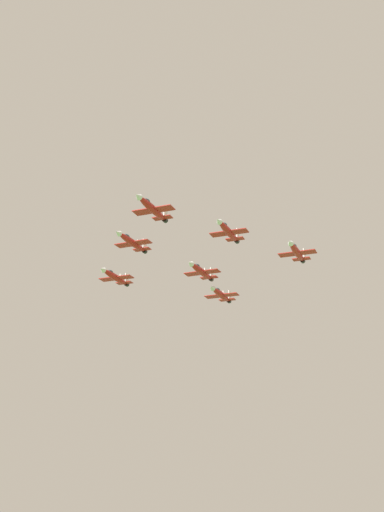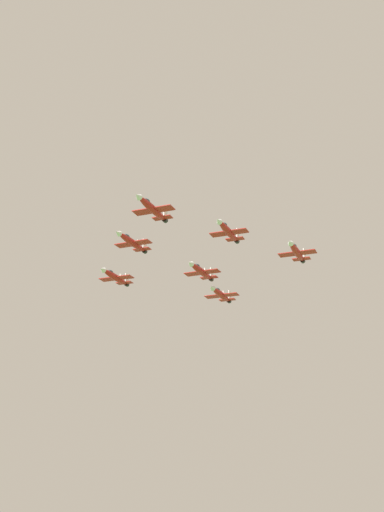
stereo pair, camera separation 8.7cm
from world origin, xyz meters
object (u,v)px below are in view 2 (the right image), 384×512
Objects in this scene: jet_lead at (152,208)px; jet_left_wingman at (228,231)px; jet_left_outer at (297,252)px; jet_right_wingman at (132,242)px; jet_right_outer at (115,277)px; jet_trailing at (221,294)px; jet_slot_rear at (201,271)px.

jet_lead is 1.04× the size of jet_left_wingman.
jet_left_wingman is 20.50m from jet_left_outer.
jet_right_wingman reaches higher than jet_right_outer.
jet_left_wingman reaches higher than jet_trailing.
jet_slot_rear is (14.65, 21.99, -1.59)m from jet_right_outer.
jet_right_wingman is (-14.65, -21.99, 0.94)m from jet_left_wingman.
jet_left_outer is at bearing 89.05° from jet_right_outer.
jet_right_wingman is 0.97× the size of jet_right_outer.
jet_left_wingman is (-5.61, 19.62, -1.94)m from jet_lead.
jet_slot_rear is at bearing 140.66° from jet_right_wingman.
jet_left_wingman is at bearing 41.14° from jet_slot_rear.
jet_slot_rear is (-5.61, 19.61, -4.86)m from jet_right_wingman.
jet_lead is 0.99× the size of jet_right_outer.
jet_left_outer is at bearing 58.96° from jet_trailing.
jet_lead is 1.01× the size of jet_slot_rear.
jet_left_wingman is 0.98× the size of jet_left_outer.
jet_left_wingman is 0.98× the size of jet_slot_rear.
jet_right_outer is 1.02× the size of jet_slot_rear.
jet_trailing is (-18.55, 28.23, -7.17)m from jet_right_wingman.
jet_right_wingman is at bearing -140.13° from jet_lead.
jet_right_outer is 1.01× the size of jet_trailing.
jet_right_wingman reaches higher than jet_trailing.
jet_slot_rear reaches higher than jet_trailing.
jet_trailing is at bearing -179.23° from jet_slot_rear.
jet_right_wingman is at bearing -69.64° from jet_left_outer.
jet_trailing is (-33.20, 6.24, -6.23)m from jet_left_wingman.
jet_right_outer is 26.47m from jet_slot_rear.
jet_lead is 20.49m from jet_left_wingman.
jet_left_wingman is 0.96× the size of jet_trailing.
jet_lead is 1.03× the size of jet_right_wingman.
jet_lead is at bearing 41.39° from jet_right_wingman.
jet_trailing is at bearing 179.51° from jet_lead.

